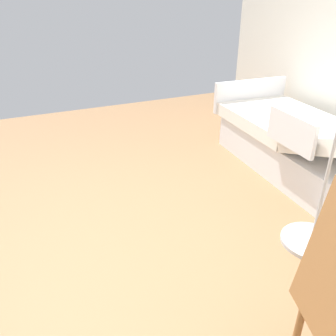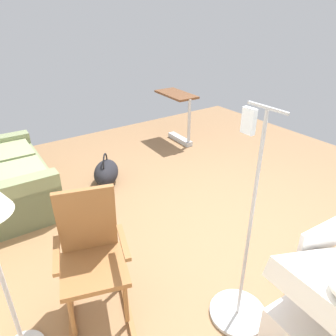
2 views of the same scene
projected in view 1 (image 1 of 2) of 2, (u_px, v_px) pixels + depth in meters
ground_plane at (129, 234)px, 2.68m from camera, size 6.48×6.48×0.00m
hospital_bed at (308, 146)px, 3.43m from camera, size 1.09×2.16×0.93m
iv_pole at (317, 215)px, 2.47m from camera, size 0.44×0.44×1.69m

